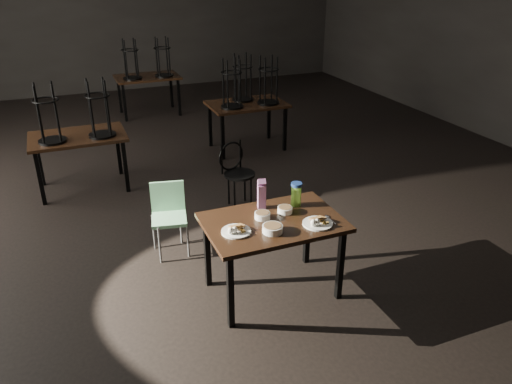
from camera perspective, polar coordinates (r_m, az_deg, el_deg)
name	(u,v)px	position (r m, az deg, el deg)	size (l,w,h in m)	color
room	(202,5)	(6.18, -6.21, 20.47)	(12.00, 12.04, 3.22)	black
main_table	(273,228)	(4.41, 1.96, -4.16)	(1.20, 0.80, 0.75)	black
plate_left	(236,230)	(4.18, -2.30, -4.37)	(0.25, 0.25, 0.08)	white
plate_right	(318,222)	(4.33, 7.05, -3.44)	(0.26, 0.26, 0.08)	white
bowl_near	(262,215)	(4.39, 0.73, -2.67)	(0.14, 0.14, 0.05)	white
bowl_far	(285,210)	(4.50, 3.33, -2.03)	(0.14, 0.14, 0.05)	white
bowl_big	(272,228)	(4.18, 1.89, -4.19)	(0.17, 0.17, 0.06)	white
juice_carton	(262,195)	(4.53, 0.65, -0.30)	(0.09, 0.09, 0.29)	#921A7D
water_bottle	(296,194)	(4.60, 4.62, -0.22)	(0.11, 0.11, 0.23)	#8EDE41
spoon	(328,217)	(4.46, 8.23, -2.86)	(0.04, 0.18, 0.01)	silver
bentwood_chair	(236,169)	(6.13, -2.28, 2.64)	(0.42, 0.41, 0.80)	black
school_chair	(169,212)	(5.23, -9.95, -2.24)	(0.41, 0.41, 0.75)	#6BA77B
bg_table_left	(77,136)	(6.84, -19.74, 6.04)	(1.20, 0.80, 1.48)	black
bg_table_right	(247,102)	(7.94, -1.02, 10.30)	(1.20, 0.80, 1.48)	black
bg_table_far	(147,76)	(10.03, -12.30, 12.79)	(1.20, 0.80, 1.48)	black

